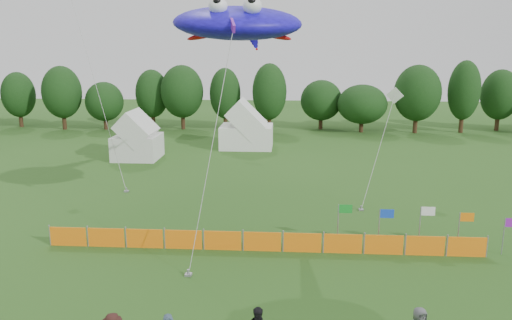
# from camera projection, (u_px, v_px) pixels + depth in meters

# --- Properties ---
(treeline) EXTENTS (104.57, 8.78, 8.36)m
(treeline) POSITION_uv_depth(u_px,v_px,m) (291.00, 96.00, 59.73)
(treeline) COLOR #382314
(treeline) RESTS_ON ground
(tent_left) EXTENTS (4.02, 4.02, 3.55)m
(tent_left) POSITION_uv_depth(u_px,v_px,m) (137.00, 139.00, 45.33)
(tent_left) COLOR silver
(tent_left) RESTS_ON ground
(tent_right) EXTENTS (5.27, 4.22, 3.72)m
(tent_right) POSITION_uv_depth(u_px,v_px,m) (247.00, 129.00, 50.24)
(tent_right) COLOR white
(tent_right) RESTS_ON ground
(barrier_fence) EXTENTS (21.90, 0.06, 1.00)m
(barrier_fence) POSITION_uv_depth(u_px,v_px,m) (262.00, 242.00, 24.95)
(barrier_fence) COLOR orange
(barrier_fence) RESTS_ON ground
(flag_row) EXTENTS (8.73, 0.76, 2.30)m
(flag_row) POSITION_uv_depth(u_px,v_px,m) (421.00, 223.00, 24.93)
(flag_row) COLOR gray
(flag_row) RESTS_ON ground
(stingray_kite) EXTENTS (7.44, 13.54, 12.31)m
(stingray_kite) POSITION_uv_depth(u_px,v_px,m) (240.00, 24.00, 24.95)
(stingray_kite) COLOR #2010EF
(stingray_kite) RESTS_ON ground
(small_kite_white) EXTENTS (3.41, 5.28, 7.33)m
(small_kite_white) POSITION_uv_depth(u_px,v_px,m) (386.00, 126.00, 33.53)
(small_kite_white) COLOR white
(small_kite_white) RESTS_ON ground
(small_kite_dark) EXTENTS (6.60, 7.03, 14.75)m
(small_kite_dark) POSITION_uv_depth(u_px,v_px,m) (90.00, 65.00, 37.53)
(small_kite_dark) COLOR black
(small_kite_dark) RESTS_ON ground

